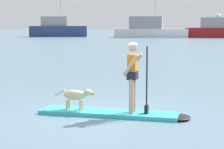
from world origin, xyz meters
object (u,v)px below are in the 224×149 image
object	(u,v)px
dog	(77,96)
moored_boat_center	(57,29)
paddleboard	(118,114)
moored_boat_far_starboard	(150,30)
moored_boat_port	(222,30)
person_paddler	(133,72)

from	to	relation	value
dog	moored_boat_center	bearing A→B (deg)	102.86
paddleboard	moored_boat_far_starboard	size ratio (longest dim) A/B	0.30
dog	moored_boat_port	xyz separation A→B (m)	(14.32, 62.21, 0.85)
paddleboard	moored_boat_port	size ratio (longest dim) A/B	0.29
person_paddler	dog	size ratio (longest dim) A/B	1.63
paddleboard	dog	bearing A→B (deg)	170.34
dog	moored_boat_far_starboard	world-z (taller)	moored_boat_far_starboard
paddleboard	person_paddler	bearing A→B (deg)	-9.66
moored_boat_far_starboard	paddleboard	bearing A→B (deg)	-90.87
person_paddler	dog	bearing A→B (deg)	170.34
dog	moored_boat_center	xyz separation A→B (m)	(-14.96, 65.55, 0.99)
moored_boat_far_starboard	dog	bearing A→B (deg)	-91.83
person_paddler	moored_boat_port	xyz separation A→B (m)	(12.89, 62.45, 0.21)
paddleboard	moored_boat_center	bearing A→B (deg)	103.69
paddleboard	moored_boat_far_starboard	xyz separation A→B (m)	(0.96, 62.74, 1.31)
paddleboard	moored_boat_far_starboard	distance (m)	62.76
paddleboard	moored_boat_port	xyz separation A→B (m)	(13.28, 62.39, 1.25)
moored_boat_port	moored_boat_center	bearing A→B (deg)	173.49
paddleboard	moored_boat_port	distance (m)	63.79
dog	moored_boat_port	world-z (taller)	moored_boat_port
moored_boat_center	moored_boat_port	xyz separation A→B (m)	(29.28, -3.34, -0.15)
person_paddler	moored_boat_port	world-z (taller)	moored_boat_port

